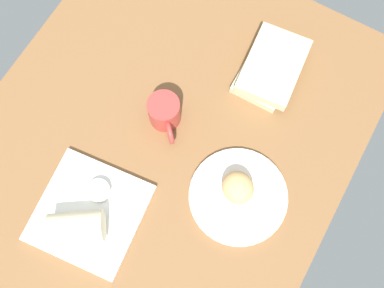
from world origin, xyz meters
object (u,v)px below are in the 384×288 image
(square_plate, at_px, (90,213))
(sauce_cup, at_px, (99,191))
(round_plate, at_px, (238,196))
(breakfast_wrap, at_px, (76,227))
(scone_pastry, at_px, (238,187))
(book_stack, at_px, (272,67))
(coffee_mug, at_px, (165,113))

(square_plate, distance_m, sauce_cup, 0.06)
(round_plate, distance_m, breakfast_wrap, 0.38)
(scone_pastry, distance_m, sauce_cup, 0.33)
(scone_pastry, bearing_deg, sauce_cup, -59.54)
(square_plate, height_order, sauce_cup, sauce_cup)
(book_stack, bearing_deg, square_plate, -20.55)
(coffee_mug, bearing_deg, round_plate, 71.37)
(coffee_mug, bearing_deg, square_plate, -6.61)
(square_plate, relative_size, coffee_mug, 2.26)
(breakfast_wrap, relative_size, coffee_mug, 1.17)
(square_plate, relative_size, sauce_cup, 4.35)
(round_plate, relative_size, coffee_mug, 2.24)
(sauce_cup, xyz_separation_m, book_stack, (-0.49, 0.21, 0.00))
(scone_pastry, height_order, book_stack, scone_pastry)
(sauce_cup, relative_size, coffee_mug, 0.52)
(sauce_cup, distance_m, coffee_mug, 0.24)
(sauce_cup, xyz_separation_m, coffee_mug, (-0.24, 0.04, 0.02))
(breakfast_wrap, height_order, book_stack, breakfast_wrap)
(round_plate, relative_size, square_plate, 0.99)
(scone_pastry, bearing_deg, round_plate, 44.83)
(breakfast_wrap, bearing_deg, coffee_mug, 140.77)
(square_plate, bearing_deg, scone_pastry, 128.42)
(sauce_cup, xyz_separation_m, breakfast_wrap, (0.10, 0.01, 0.02))
(round_plate, bearing_deg, sauce_cup, -62.01)
(square_plate, relative_size, breakfast_wrap, 1.94)
(sauce_cup, bearing_deg, round_plate, 117.99)
(scone_pastry, distance_m, coffee_mug, 0.25)
(breakfast_wrap, distance_m, coffee_mug, 0.34)
(breakfast_wrap, bearing_deg, book_stack, 127.04)
(sauce_cup, distance_m, book_stack, 0.53)
(round_plate, bearing_deg, book_stack, -166.11)
(scone_pastry, distance_m, book_stack, 0.33)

